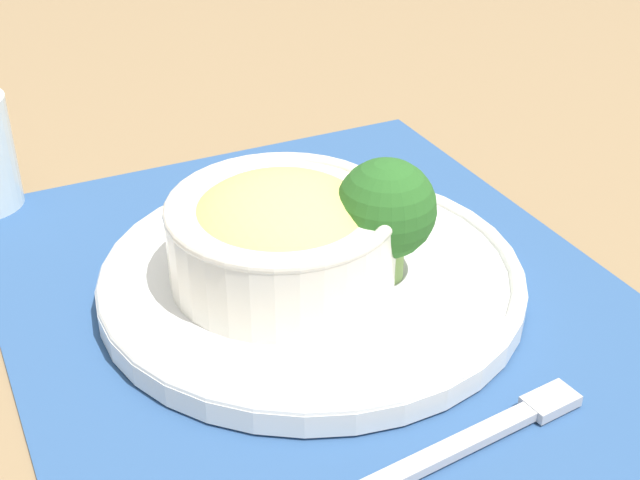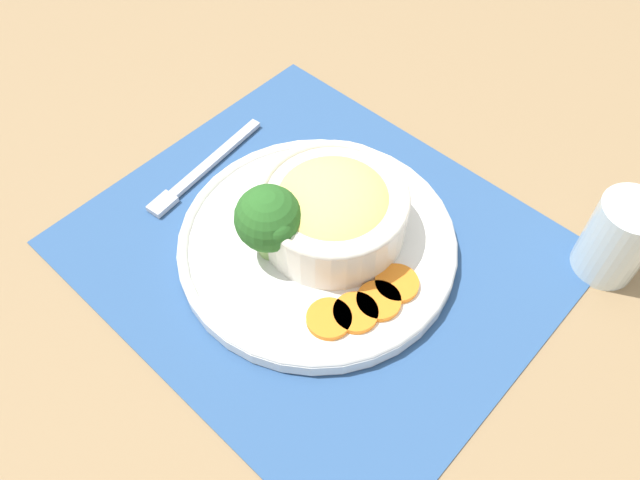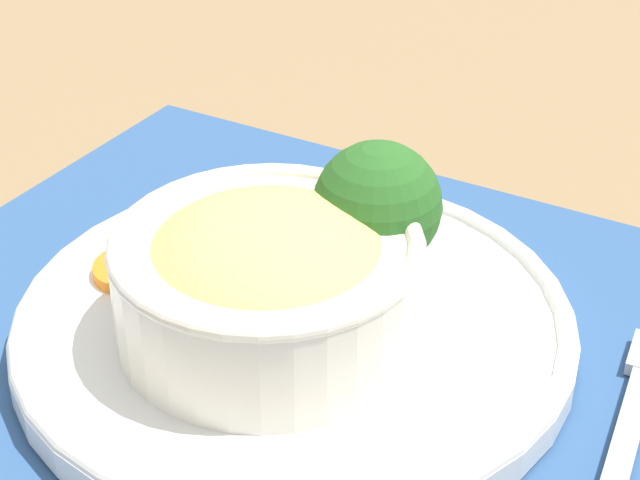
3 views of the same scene
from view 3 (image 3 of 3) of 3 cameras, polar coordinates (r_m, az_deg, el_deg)
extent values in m
plane|color=#8C704C|center=(0.58, -1.35, -5.58)|extent=(4.00, 4.00, 0.00)
cube|color=#2D5184|center=(0.58, -1.35, -5.42)|extent=(0.53, 0.47, 0.00)
cylinder|color=white|center=(0.57, -1.37, -4.63)|extent=(0.30, 0.30, 0.02)
torus|color=white|center=(0.57, -1.38, -3.98)|extent=(0.30, 0.30, 0.01)
cylinder|color=silver|center=(0.54, -2.79, -2.65)|extent=(0.16, 0.16, 0.05)
torus|color=silver|center=(0.52, -2.87, -0.17)|extent=(0.16, 0.16, 0.01)
ellipsoid|color=#EAC66B|center=(0.53, -2.83, -1.43)|extent=(0.13, 0.13, 0.06)
cylinder|color=#84AD5B|center=(0.58, 2.97, -1.49)|extent=(0.03, 0.03, 0.03)
sphere|color=#286023|center=(0.56, 3.08, 1.88)|extent=(0.07, 0.07, 0.07)
sphere|color=#286023|center=(0.57, 1.62, 3.10)|extent=(0.03, 0.03, 0.03)
sphere|color=#286023|center=(0.55, 4.53, 1.51)|extent=(0.03, 0.03, 0.03)
cylinder|color=orange|center=(0.64, -4.17, 1.13)|extent=(0.04, 0.04, 0.01)
cylinder|color=orange|center=(0.64, -6.37, 0.56)|extent=(0.04, 0.04, 0.01)
cylinder|color=orange|center=(0.62, -8.31, -0.32)|extent=(0.04, 0.04, 0.01)
cylinder|color=orange|center=(0.61, -9.88, -1.48)|extent=(0.04, 0.04, 0.01)
cube|color=#B7B7BC|center=(0.53, 15.87, -10.69)|extent=(0.01, 0.18, 0.01)
camera|label=1|loc=(0.29, 85.28, 4.59)|focal=50.00mm
camera|label=2|loc=(0.87, -9.78, 44.93)|focal=35.00mm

